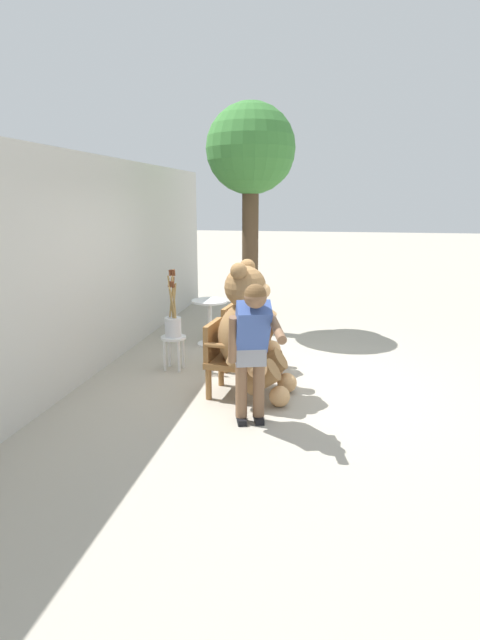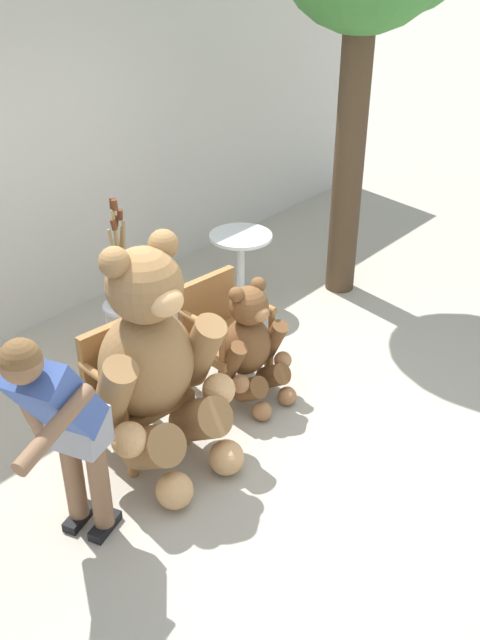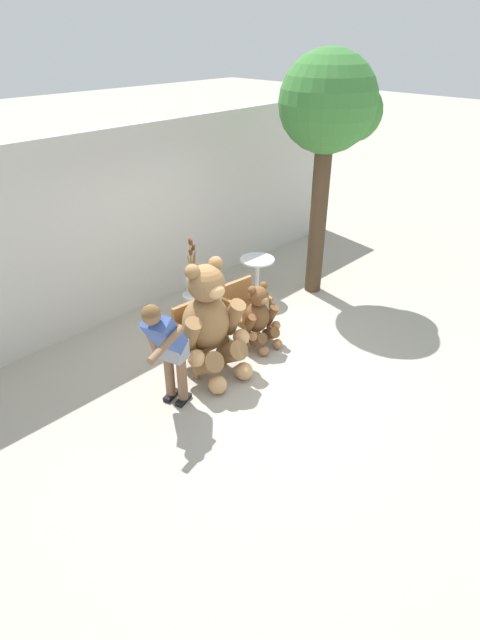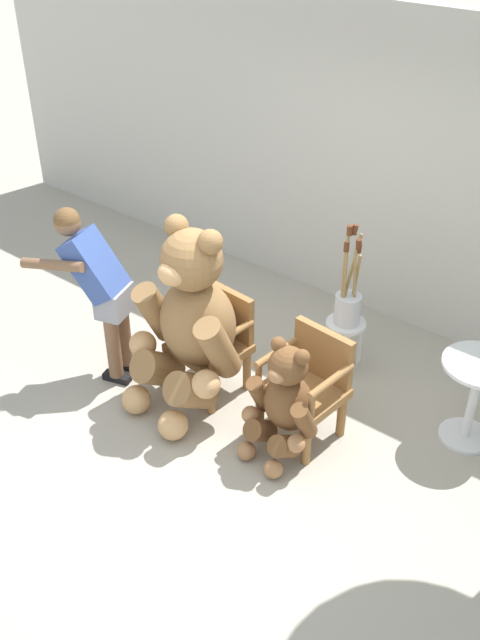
{
  "view_description": "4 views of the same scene",
  "coord_description": "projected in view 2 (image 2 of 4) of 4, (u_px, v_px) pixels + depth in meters",
  "views": [
    {
      "loc": [
        -5.88,
        -0.69,
        2.25
      ],
      "look_at": [
        0.05,
        0.42,
        0.78
      ],
      "focal_mm": 28.0,
      "sensor_mm": 36.0,
      "label": 1
    },
    {
      "loc": [
        -2.93,
        -2.59,
        3.23
      ],
      "look_at": [
        0.07,
        -0.03,
        0.93
      ],
      "focal_mm": 40.0,
      "sensor_mm": 36.0,
      "label": 2
    },
    {
      "loc": [
        -4.08,
        -3.8,
        4.0
      ],
      "look_at": [
        -0.24,
        -0.1,
        0.82
      ],
      "focal_mm": 28.0,
      "sensor_mm": 36.0,
      "label": 3
    },
    {
      "loc": [
        2.63,
        -3.09,
        3.82
      ],
      "look_at": [
        -0.03,
        0.29,
        0.92
      ],
      "focal_mm": 40.0,
      "sensor_mm": 36.0,
      "label": 4
    }
  ],
  "objects": [
    {
      "name": "teddy_bear_small",
      "position": [
        251.0,
        344.0,
        5.17
      ],
      "size": [
        0.58,
        0.57,
        0.96
      ],
      "color": "brown",
      "rests_on": "ground"
    },
    {
      "name": "wooden_chair_right",
      "position": [
        222.0,
        331.0,
        5.35
      ],
      "size": [
        0.61,
        0.57,
        0.86
      ],
      "color": "olive",
      "rests_on": "ground"
    },
    {
      "name": "round_side_table",
      "position": [
        241.0,
        263.0,
        6.41
      ],
      "size": [
        0.56,
        0.56,
        0.72
      ],
      "color": "silver",
      "rests_on": "ground"
    },
    {
      "name": "person_visitor",
      "position": [
        61.0,
        419.0,
        3.73
      ],
      "size": [
        0.76,
        0.63,
        1.5
      ],
      "color": "black",
      "rests_on": "ground"
    },
    {
      "name": "wooden_chair_left",
      "position": [
        131.0,
        385.0,
        4.75
      ],
      "size": [
        0.61,
        0.57,
        0.86
      ],
      "color": "olive",
      "rests_on": "ground"
    },
    {
      "name": "white_stool",
      "position": [
        125.0,
        316.0,
        5.76
      ],
      "size": [
        0.34,
        0.34,
        0.46
      ],
      "color": "silver",
      "rests_on": "ground"
    },
    {
      "name": "back_wall",
      "position": [
        2.0,
        172.0,
        5.65
      ],
      "size": [
        10.0,
        0.16,
        2.8
      ],
      "primitive_type": "cube",
      "color": "beige",
      "rests_on": "ground"
    },
    {
      "name": "teddy_bear_large",
      "position": [
        155.0,
        361.0,
        4.43
      ],
      "size": [
        0.96,
        0.93,
        1.58
      ],
      "color": "olive",
      "rests_on": "ground"
    },
    {
      "name": "brush_bucket",
      "position": [
        122.0,
        283.0,
        5.61
      ],
      "size": [
        0.22,
        0.22,
        0.9
      ],
      "color": "silver",
      "rests_on": "white_stool"
    },
    {
      "name": "ground_plane",
      "position": [
        230.0,
        436.0,
        5.01
      ],
      "size": [
        60.0,
        60.0,
        0.0
      ],
      "primitive_type": "plane",
      "color": "#A8A091"
    }
  ]
}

